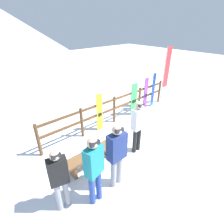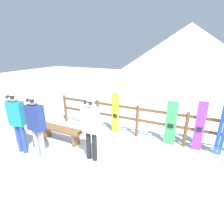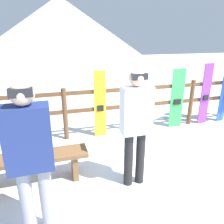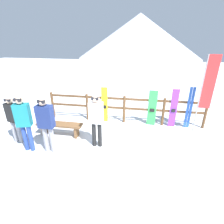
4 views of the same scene
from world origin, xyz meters
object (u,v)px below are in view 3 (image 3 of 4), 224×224
at_px(person_navy, 30,154).
at_px(snowboard_yellow, 100,105).
at_px(bench, 33,162).
at_px(person_white, 136,121).
at_px(ski_pair_blue, 224,91).
at_px(snowboard_green, 177,99).
at_px(snowboard_purple, 205,95).

xyz_separation_m(person_navy, snowboard_yellow, (1.21, 2.20, -0.28)).
xyz_separation_m(bench, person_white, (1.40, -0.39, 0.64)).
height_order(bench, person_white, person_white).
distance_m(person_navy, ski_pair_blue, 4.87).
height_order(snowboard_green, ski_pair_blue, ski_pair_blue).
xyz_separation_m(snowboard_green, snowboard_purple, (0.76, 0.00, 0.04)).
bearing_deg(ski_pair_blue, bench, -163.59).
bearing_deg(ski_pair_blue, snowboard_purple, -179.64).
xyz_separation_m(person_navy, snowboard_purple, (3.79, 2.20, -0.26)).
bearing_deg(snowboard_purple, ski_pair_blue, 0.36).
bearing_deg(snowboard_green, ski_pair_blue, 0.15).
height_order(person_white, ski_pair_blue, person_white).
bearing_deg(snowboard_purple, person_white, -145.68).
distance_m(person_white, snowboard_yellow, 1.72).
bearing_deg(bench, snowboard_yellow, 44.96).
height_order(person_navy, ski_pair_blue, person_navy).
xyz_separation_m(person_white, ski_pair_blue, (3.02, 1.70, -0.20)).
bearing_deg(person_navy, bench, 95.79).
distance_m(bench, person_white, 1.59).
xyz_separation_m(person_white, snowboard_green, (1.71, 1.69, -0.30)).
distance_m(person_white, person_navy, 1.41).
bearing_deg(person_white, snowboard_green, 44.63).
relative_size(bench, snowboard_yellow, 1.11).
xyz_separation_m(bench, snowboard_purple, (3.88, 1.30, 0.38)).
relative_size(person_white, snowboard_purple, 1.14).
relative_size(person_white, snowboard_green, 1.22).
relative_size(person_navy, snowboard_green, 1.23).
height_order(bench, snowboard_purple, snowboard_purple).
height_order(snowboard_purple, ski_pair_blue, ski_pair_blue).
bearing_deg(person_navy, ski_pair_blue, 26.98).
height_order(person_white, snowboard_purple, person_white).
relative_size(snowboard_yellow, ski_pair_blue, 0.90).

